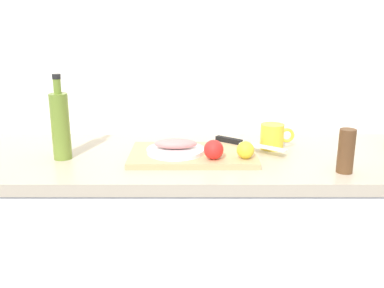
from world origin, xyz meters
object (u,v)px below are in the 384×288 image
Objects in this scene: white_plate at (175,151)px; lemon_0 at (244,150)px; olive_oil_bottle at (59,125)px; pepper_mill at (345,151)px; fish_fillet at (175,144)px; cutting_board at (192,155)px; chef_knife at (240,142)px; coffee_mug_0 at (272,136)px.

white_plate is 3.42× the size of lemon_0.
lemon_0 is 0.20× the size of olive_oil_bottle.
pepper_mill is (0.55, -0.15, 0.04)m from white_plate.
lemon_0 reaches higher than white_plate.
cutting_board is at bearing 5.60° from fish_fillet.
fish_fillet is at bearing 0.69° from olive_oil_bottle.
olive_oil_bottle reaches higher than lemon_0.
chef_knife is (0.18, 0.09, 0.02)m from cutting_board.
cutting_board is at bearing 1.35° from olive_oil_bottle.
white_plate is 1.33× the size of fish_fillet.
chef_knife is at bearing -171.46° from coffee_mug_0.
coffee_mug_0 is at bearing 18.10° from fish_fillet.
pepper_mill is at bearing -8.70° from olive_oil_bottle.
pepper_mill is (0.31, -0.25, 0.04)m from chef_knife.
white_plate is at bearing 0.69° from olive_oil_bottle.
white_plate is 0.69× the size of olive_oil_bottle.
lemon_0 is at bearing 165.04° from pepper_mill.
lemon_0 is at bearing -5.56° from olive_oil_bottle.
fish_fillet is 0.40m from olive_oil_bottle.
white_plate is 1.43× the size of pepper_mill.
chef_knife is 4.18× the size of lemon_0.
olive_oil_bottle is (-0.40, -0.00, 0.07)m from fish_fillet.
pepper_mill is at bearing -17.72° from cutting_board.
olive_oil_bottle is (-0.40, -0.00, 0.10)m from white_plate.
lemon_0 is 0.64m from olive_oil_bottle.
olive_oil_bottle is (-0.64, -0.11, 0.09)m from chef_knife.
white_plate is at bearing -174.40° from cutting_board.
coffee_mug_0 is 0.33m from pepper_mill.
chef_knife is 0.17m from lemon_0.
olive_oil_bottle is (-0.46, -0.01, 0.11)m from cutting_board.
cutting_board is at bearing 5.60° from white_plate.
lemon_0 is at bearing -22.36° from cutting_board.
cutting_board is 0.08m from fish_fillet.
fish_fillet is 0.57m from pepper_mill.
fish_fillet is 0.25m from lemon_0.
lemon_0 is at bearing -54.28° from chef_knife.
olive_oil_bottle reaches higher than chef_knife.
pepper_mill is at bearing -15.26° from white_plate.
pepper_mill reaches higher than white_plate.
pepper_mill reaches higher than chef_knife.
chef_knife is (0.24, 0.10, 0.00)m from white_plate.
coffee_mug_0 is at bearing 9.22° from olive_oil_bottle.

